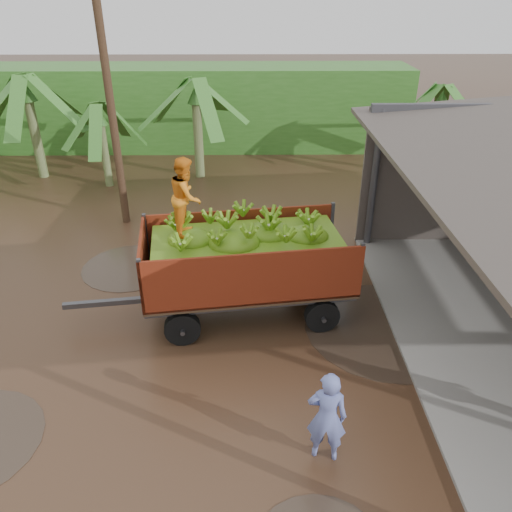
{
  "coord_description": "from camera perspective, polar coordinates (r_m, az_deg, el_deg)",
  "views": [
    {
      "loc": [
        1.84,
        -7.47,
        6.89
      ],
      "look_at": [
        1.96,
        2.8,
        1.22
      ],
      "focal_mm": 35.0,
      "sensor_mm": 36.0,
      "label": 1
    }
  ],
  "objects": [
    {
      "name": "ground",
      "position": [
        10.33,
        -11.08,
        -13.61
      ],
      "size": [
        100.0,
        100.0,
        0.0
      ],
      "primitive_type": "plane",
      "color": "black",
      "rests_on": "ground"
    },
    {
      "name": "man_blue",
      "position": [
        8.34,
        8.1,
        -17.7
      ],
      "size": [
        0.7,
        0.53,
        1.75
      ],
      "primitive_type": "imported",
      "rotation": [
        0.0,
        0.0,
        2.96
      ],
      "color": "#6672BA",
      "rests_on": "ground"
    },
    {
      "name": "banana_trailer",
      "position": [
        11.2,
        -1.19,
        -0.38
      ],
      "size": [
        6.55,
        2.86,
        3.82
      ],
      "rotation": [
        0.0,
        0.0,
        0.14
      ],
      "color": "#992C15",
      "rests_on": "ground"
    },
    {
      "name": "hedge_north",
      "position": [
        24.33,
        -10.15,
        16.4
      ],
      "size": [
        22.0,
        3.0,
        3.6
      ],
      "primitive_type": "cube",
      "color": "#2D661E",
      "rests_on": "ground"
    },
    {
      "name": "utility_pole",
      "position": [
        15.65,
        -16.6,
        18.46
      ],
      "size": [
        1.2,
        0.24,
        8.6
      ],
      "color": "#47301E",
      "rests_on": "ground"
    }
  ]
}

